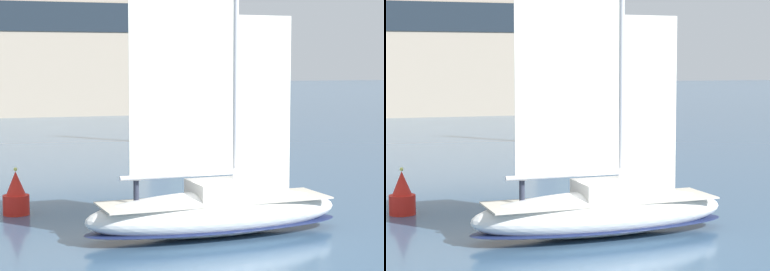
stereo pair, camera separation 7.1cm
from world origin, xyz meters
The scene contains 6 objects.
ground_plane centered at (0.00, 0.00, 0.00)m, with size 400.00×400.00×0.00m, color #385675.
waterfront_building centered at (-3.97, 70.00, 10.92)m, with size 34.17×18.41×21.77m.
sailboat_main centered at (0.01, 0.00, 1.09)m, with size 10.21×3.49×13.80m.
sailboat_moored_near_marina centered at (16.28, 44.07, 0.79)m, with size 6.71×8.41×11.71m.
sailboat_moored_far_slip centered at (8.59, 28.42, 0.89)m, with size 7.63×6.51×10.85m.
channel_buoy centered at (-6.87, 6.11, 0.80)m, with size 1.12×1.12×2.03m.
Camera 1 is at (-8.91, -26.04, 6.52)m, focal length 70.00 mm.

